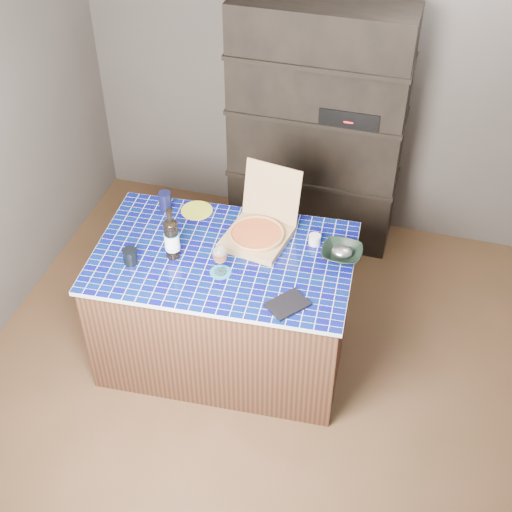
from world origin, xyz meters
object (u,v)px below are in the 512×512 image
(bowl, at_px, (342,253))
(wine_glass, at_px, (220,255))
(dvd_case, at_px, (287,304))
(kitchen_island, at_px, (225,306))
(pizza_box, at_px, (258,231))
(mead_bottle, at_px, (172,238))

(bowl, bearing_deg, wine_glass, -153.03)
(dvd_case, distance_m, bowl, 0.51)
(kitchen_island, bearing_deg, dvd_case, -36.84)
(pizza_box, xyz_separation_m, dvd_case, (0.30, -0.50, -0.05))
(wine_glass, bearing_deg, bowl, 26.97)
(kitchen_island, height_order, bowl, bowl)
(bowl, bearing_deg, dvd_case, -113.33)
(kitchen_island, distance_m, dvd_case, 0.68)
(dvd_case, bearing_deg, wine_glass, -160.73)
(pizza_box, height_order, bowl, pizza_box)
(dvd_case, xyz_separation_m, bowl, (0.20, 0.47, 0.02))
(pizza_box, distance_m, dvd_case, 0.58)
(wine_glass, height_order, dvd_case, wine_glass)
(pizza_box, height_order, mead_bottle, pizza_box)
(kitchen_island, xyz_separation_m, pizza_box, (0.15, 0.20, 0.46))
(pizza_box, distance_m, bowl, 0.51)
(dvd_case, bearing_deg, kitchen_island, -174.09)
(kitchen_island, relative_size, pizza_box, 3.21)
(mead_bottle, bearing_deg, pizza_box, 33.46)
(kitchen_island, height_order, mead_bottle, mead_bottle)
(dvd_case, bearing_deg, bowl, 105.52)
(mead_bottle, relative_size, bowl, 1.43)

